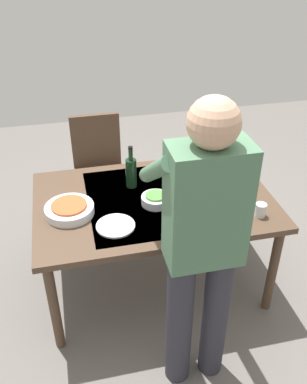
# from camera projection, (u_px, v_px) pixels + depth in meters

# --- Properties ---
(ground_plane) EXTENTS (6.00, 6.00, 0.00)m
(ground_plane) POSITION_uv_depth(u_px,v_px,m) (154.00, 279.00, 3.15)
(ground_plane) COLOR #66605B
(dining_table) EXTENTS (1.52, 0.99, 0.72)m
(dining_table) POSITION_uv_depth(u_px,v_px,m) (154.00, 207.00, 2.79)
(dining_table) COLOR #4C3828
(dining_table) RESTS_ON ground_plane
(chair_near) EXTENTS (0.40, 0.40, 0.91)m
(chair_near) POSITION_uv_depth(u_px,v_px,m) (99.00, 164.00, 3.52)
(chair_near) COLOR #352114
(chair_near) RESTS_ON ground_plane
(person_server) EXTENTS (0.42, 0.61, 1.69)m
(person_server) POSITION_uv_depth(u_px,v_px,m) (202.00, 242.00, 2.01)
(person_server) COLOR #2D2D38
(person_server) RESTS_ON ground_plane
(wine_bottle) EXTENTS (0.07, 0.07, 0.30)m
(wine_bottle) POSITION_uv_depth(u_px,v_px,m) (131.00, 172.00, 2.82)
(wine_bottle) COLOR black
(wine_bottle) RESTS_ON dining_table
(wine_glass_left) EXTENTS (0.07, 0.07, 0.15)m
(wine_glass_left) POSITION_uv_depth(u_px,v_px,m) (238.00, 189.00, 2.65)
(wine_glass_left) COLOR white
(wine_glass_left) RESTS_ON dining_table
(wine_glass_right) EXTENTS (0.07, 0.07, 0.15)m
(wine_glass_right) POSITION_uv_depth(u_px,v_px,m) (184.00, 177.00, 2.77)
(wine_glass_right) COLOR white
(wine_glass_right) RESTS_ON dining_table
(water_cup_near_left) EXTENTS (0.07, 0.07, 0.10)m
(water_cup_near_left) POSITION_uv_depth(u_px,v_px,m) (130.00, 169.00, 2.97)
(water_cup_near_left) COLOR silver
(water_cup_near_left) RESTS_ON dining_table
(water_cup_near_right) EXTENTS (0.07, 0.07, 0.09)m
(water_cup_near_right) POSITION_uv_depth(u_px,v_px,m) (261.00, 210.00, 2.57)
(water_cup_near_right) COLOR silver
(water_cup_near_right) RESTS_ON dining_table
(water_cup_far_left) EXTENTS (0.07, 0.07, 0.11)m
(water_cup_far_left) POSITION_uv_depth(u_px,v_px,m) (192.00, 201.00, 2.63)
(water_cup_far_left) COLOR silver
(water_cup_far_left) RESTS_ON dining_table
(serving_bowl_pasta) EXTENTS (0.30, 0.30, 0.07)m
(serving_bowl_pasta) POSITION_uv_depth(u_px,v_px,m) (69.00, 209.00, 2.59)
(serving_bowl_pasta) COLOR silver
(serving_bowl_pasta) RESTS_ON dining_table
(side_bowl_salad) EXTENTS (0.18, 0.18, 0.07)m
(side_bowl_salad) POSITION_uv_depth(u_px,v_px,m) (156.00, 199.00, 2.68)
(side_bowl_salad) COLOR silver
(side_bowl_salad) RESTS_ON dining_table
(side_bowl_bread) EXTENTS (0.16, 0.16, 0.07)m
(side_bowl_bread) POSITION_uv_depth(u_px,v_px,m) (239.00, 179.00, 2.89)
(side_bowl_bread) COLOR silver
(side_bowl_bread) RESTS_ON dining_table
(dinner_plate_near) EXTENTS (0.23, 0.23, 0.01)m
(dinner_plate_near) POSITION_uv_depth(u_px,v_px,m) (116.00, 226.00, 2.50)
(dinner_plate_near) COLOR silver
(dinner_plate_near) RESTS_ON dining_table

